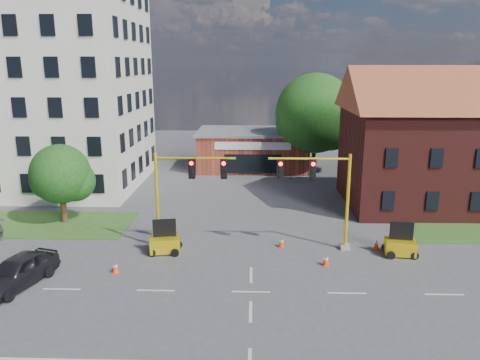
% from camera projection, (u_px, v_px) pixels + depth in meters
% --- Properties ---
extents(ground, '(120.00, 120.00, 0.00)m').
position_uv_depth(ground, '(251.00, 292.00, 24.39)').
color(ground, '#47474A').
rests_on(ground, ground).
extents(lane_markings, '(60.00, 36.00, 0.01)m').
position_uv_depth(lane_markings, '(250.00, 323.00, 21.48)').
color(lane_markings, silver).
rests_on(lane_markings, ground).
extents(office_block, '(18.40, 15.40, 20.60)m').
position_uv_depth(office_block, '(40.00, 77.00, 43.71)').
color(office_block, beige).
rests_on(office_block, ground).
extents(brick_shop, '(12.40, 8.40, 4.30)m').
position_uv_depth(brick_shop, '(253.00, 149.00, 52.94)').
color(brick_shop, maroon).
rests_on(brick_shop, ground).
extents(townhouse_row, '(21.00, 11.00, 11.50)m').
position_uv_depth(townhouse_row, '(474.00, 135.00, 37.95)').
color(townhouse_row, '#4E1A17').
rests_on(townhouse_row, ground).
extents(tree_large, '(8.76, 8.34, 10.68)m').
position_uv_depth(tree_large, '(319.00, 116.00, 48.93)').
color(tree_large, '#382714').
rests_on(tree_large, ground).
extents(tree_nw_front, '(4.58, 4.36, 5.93)m').
position_uv_depth(tree_nw_front, '(64.00, 176.00, 34.18)').
color(tree_nw_front, '#382714').
rests_on(tree_nw_front, ground).
extents(signal_mast_west, '(5.30, 0.60, 6.20)m').
position_uv_depth(signal_mast_west, '(183.00, 189.00, 29.38)').
color(signal_mast_west, gray).
rests_on(signal_mast_west, ground).
extents(signal_mast_east, '(5.30, 0.60, 6.20)m').
position_uv_depth(signal_mast_east, '(322.00, 190.00, 29.13)').
color(signal_mast_east, gray).
rests_on(signal_mast_east, ground).
extents(trailer_west, '(2.03, 1.52, 2.11)m').
position_uv_depth(trailer_west, '(165.00, 243.00, 29.31)').
color(trailer_west, yellow).
rests_on(trailer_west, ground).
extents(trailer_east, '(1.98, 1.47, 2.06)m').
position_uv_depth(trailer_east, '(400.00, 245.00, 28.89)').
color(trailer_east, yellow).
rests_on(trailer_east, ground).
extents(cone_a, '(0.40, 0.40, 0.70)m').
position_uv_depth(cone_a, '(115.00, 267.00, 26.51)').
color(cone_a, '#F53A0C').
rests_on(cone_a, ground).
extents(cone_b, '(0.40, 0.40, 0.70)m').
position_uv_depth(cone_b, '(281.00, 242.00, 30.25)').
color(cone_b, '#F53A0C').
rests_on(cone_b, ground).
extents(cone_c, '(0.40, 0.40, 0.70)m').
position_uv_depth(cone_c, '(326.00, 260.00, 27.49)').
color(cone_c, '#F53A0C').
rests_on(cone_c, ground).
extents(cone_d, '(0.40, 0.40, 0.70)m').
position_uv_depth(cone_d, '(376.00, 244.00, 29.93)').
color(cone_d, '#F53A0C').
rests_on(cone_d, ground).
extents(pickup_white, '(5.63, 4.14, 1.42)m').
position_uv_depth(pickup_white, '(413.00, 201.00, 37.94)').
color(pickup_white, white).
rests_on(pickup_white, ground).
extents(sedan_dark, '(3.27, 5.25, 1.67)m').
position_uv_depth(sedan_dark, '(18.00, 271.00, 24.91)').
color(sedan_dark, black).
rests_on(sedan_dark, ground).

